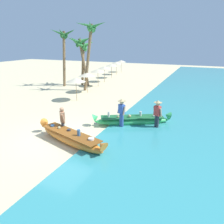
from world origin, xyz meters
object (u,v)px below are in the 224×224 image
object	(u,v)px
boat_green_midground	(132,120)
palm_tree_leaning_seaward	(64,41)
boat_orange_foreground	(71,138)
person_vendor_assistant	(157,113)
person_tourist_customer	(63,120)
person_vendor_hatted	(122,111)
palm_tree_far_behind	(81,46)
palm_tree_mid_cluster	(90,36)
palm_tree_tall_inland	(83,49)

from	to	relation	value
boat_green_midground	palm_tree_leaning_seaward	xyz separation A→B (m)	(-10.29, 8.08, 4.48)
palm_tree_leaning_seaward	boat_orange_foreground	bearing A→B (deg)	-54.26
person_vendor_assistant	boat_orange_foreground	bearing A→B (deg)	-133.45
boat_orange_foreground	person_vendor_assistant	world-z (taller)	person_vendor_assistant
person_tourist_customer	person_vendor_assistant	size ratio (longest dim) A/B	0.93
person_vendor_hatted	palm_tree_far_behind	distance (m)	13.60
person_vendor_assistant	person_vendor_hatted	bearing A→B (deg)	-159.48
boat_orange_foreground	palm_tree_mid_cluster	bearing A→B (deg)	113.82
person_vendor_hatted	palm_tree_leaning_seaward	world-z (taller)	palm_tree_leaning_seaward
palm_tree_far_behind	boat_orange_foreground	bearing A→B (deg)	-60.86
person_vendor_hatted	person_vendor_assistant	world-z (taller)	person_vendor_hatted
boat_green_midground	person_tourist_customer	size ratio (longest dim) A/B	2.80
person_vendor_hatted	palm_tree_far_behind	xyz separation A→B (m)	(-8.65, 9.96, 3.30)
person_tourist_customer	palm_tree_far_behind	bearing A→B (deg)	117.23
person_vendor_hatted	palm_tree_far_behind	bearing A→B (deg)	130.96
palm_tree_tall_inland	boat_green_midground	bearing A→B (deg)	-46.79
boat_orange_foreground	person_tourist_customer	bearing A→B (deg)	144.06
person_vendor_hatted	palm_tree_tall_inland	size ratio (longest dim) A/B	0.35
person_vendor_assistant	boat_green_midground	bearing A→B (deg)	178.67
person_vendor_assistant	palm_tree_mid_cluster	world-z (taller)	palm_tree_mid_cluster
palm_tree_tall_inland	person_vendor_hatted	bearing A→B (deg)	-50.21
boat_green_midground	palm_tree_tall_inland	world-z (taller)	palm_tree_tall_inland
palm_tree_tall_inland	palm_tree_mid_cluster	world-z (taller)	palm_tree_mid_cluster
palm_tree_far_behind	person_vendor_hatted	bearing A→B (deg)	-49.04
boat_green_midground	palm_tree_tall_inland	size ratio (longest dim) A/B	0.89
person_tourist_customer	palm_tree_mid_cluster	xyz separation A→B (m)	(-3.83, 10.04, 4.30)
boat_orange_foreground	palm_tree_mid_cluster	world-z (taller)	palm_tree_mid_cluster
palm_tree_far_behind	person_tourist_customer	bearing A→B (deg)	-62.77
palm_tree_tall_inland	palm_tree_far_behind	world-z (taller)	palm_tree_far_behind
person_tourist_customer	boat_orange_foreground	bearing A→B (deg)	-35.94
boat_orange_foreground	person_tourist_customer	xyz separation A→B (m)	(-0.88, 0.64, 0.56)
boat_orange_foreground	person_tourist_customer	world-z (taller)	person_tourist_customer
palm_tree_leaning_seaward	palm_tree_far_behind	distance (m)	1.76
palm_tree_tall_inland	palm_tree_leaning_seaward	xyz separation A→B (m)	(-1.53, -1.24, 0.83)
person_vendor_hatted	palm_tree_leaning_seaward	bearing A→B (deg)	138.32
boat_orange_foreground	palm_tree_leaning_seaward	size ratio (longest dim) A/B	0.74
person_tourist_customer	palm_tree_mid_cluster	distance (m)	11.57
palm_tree_mid_cluster	person_vendor_hatted	bearing A→B (deg)	-51.53
person_vendor_hatted	palm_tree_leaning_seaward	size ratio (longest dim) A/B	0.28
person_vendor_hatted	boat_orange_foreground	bearing A→B (deg)	-117.81
person_vendor_assistant	palm_tree_mid_cluster	size ratio (longest dim) A/B	0.25
boat_green_midground	palm_tree_leaning_seaward	bearing A→B (deg)	141.83
palm_tree_tall_inland	palm_tree_mid_cluster	distance (m)	3.33
palm_tree_mid_cluster	palm_tree_far_behind	bearing A→B (deg)	138.70
palm_tree_leaning_seaward	person_tourist_customer	bearing A→B (deg)	-55.72
boat_orange_foreground	palm_tree_mid_cluster	size ratio (longest dim) A/B	0.68
person_vendor_hatted	person_vendor_assistant	bearing A→B (deg)	20.52
boat_orange_foreground	person_tourist_customer	size ratio (longest dim) A/B	2.89
boat_orange_foreground	palm_tree_leaning_seaward	distance (m)	15.04
palm_tree_mid_cluster	boat_orange_foreground	bearing A→B (deg)	-66.18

